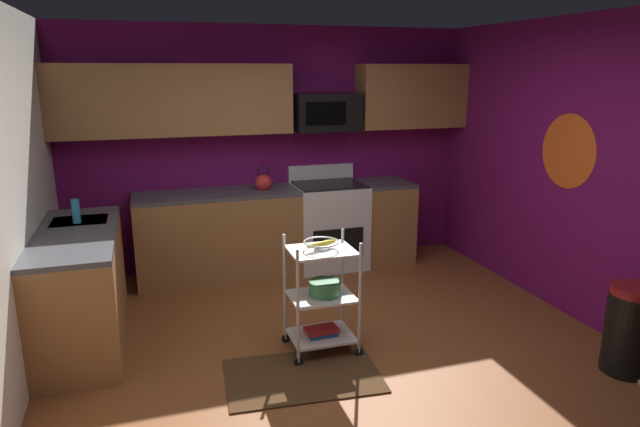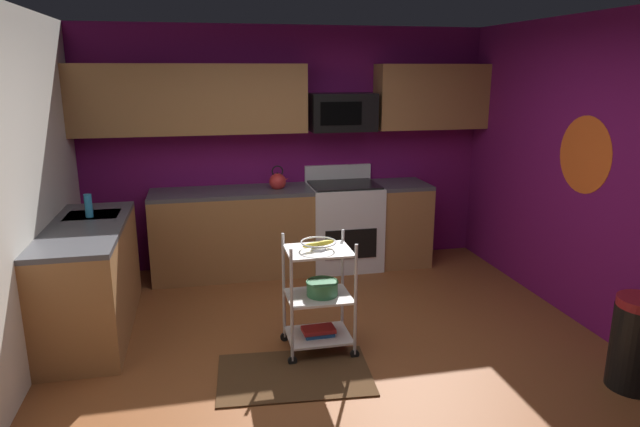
# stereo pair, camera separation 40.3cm
# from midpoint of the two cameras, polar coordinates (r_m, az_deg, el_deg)

# --- Properties ---
(floor) EXTENTS (4.40, 4.80, 0.04)m
(floor) POSITION_cam_midpoint_polar(r_m,az_deg,el_deg) (4.37, 0.00, -15.21)
(floor) COLOR brown
(floor) RESTS_ON ground
(wall_back) EXTENTS (4.52, 0.06, 2.60)m
(wall_back) POSITION_cam_midpoint_polar(r_m,az_deg,el_deg) (6.21, -6.85, 6.58)
(wall_back) COLOR #6B1156
(wall_back) RESTS_ON ground
(wall_right) EXTENTS (0.06, 4.80, 2.60)m
(wall_right) POSITION_cam_midpoint_polar(r_m,az_deg,el_deg) (5.02, 25.08, 3.42)
(wall_right) COLOR #6B1156
(wall_right) RESTS_ON ground
(wall_flower_decal) EXTENTS (0.00, 0.65, 0.65)m
(wall_flower_decal) POSITION_cam_midpoint_polar(r_m,az_deg,el_deg) (5.29, 21.99, 5.88)
(wall_flower_decal) COLOR #E5591E
(counter_run) EXTENTS (3.70, 2.22, 0.92)m
(counter_run) POSITION_cam_midpoint_polar(r_m,az_deg,el_deg) (5.60, -12.01, -3.30)
(counter_run) COLOR #9E6B3D
(counter_run) RESTS_ON ground
(oven_range) EXTENTS (0.76, 0.65, 1.10)m
(oven_range) POSITION_cam_midpoint_polar(r_m,az_deg,el_deg) (6.20, -0.98, -1.10)
(oven_range) COLOR white
(oven_range) RESTS_ON ground
(upper_cabinets) EXTENTS (4.40, 0.33, 0.70)m
(upper_cabinets) POSITION_cam_midpoint_polar(r_m,az_deg,el_deg) (5.95, -7.84, 11.52)
(upper_cabinets) COLOR #9E6B3D
(microwave) EXTENTS (0.70, 0.39, 0.40)m
(microwave) POSITION_cam_midpoint_polar(r_m,az_deg,el_deg) (6.09, -1.32, 10.30)
(microwave) COLOR black
(rolling_cart) EXTENTS (0.55, 0.41, 0.91)m
(rolling_cart) POSITION_cam_midpoint_polar(r_m,az_deg,el_deg) (4.35, -2.55, -8.45)
(rolling_cart) COLOR silver
(rolling_cart) RESTS_ON ground
(fruit_bowl) EXTENTS (0.27, 0.27, 0.07)m
(fruit_bowl) POSITION_cam_midpoint_polar(r_m,az_deg,el_deg) (4.20, -2.61, -3.12)
(fruit_bowl) COLOR silver
(fruit_bowl) RESTS_ON rolling_cart
(mixing_bowl_large) EXTENTS (0.25, 0.25, 0.11)m
(mixing_bowl_large) POSITION_cam_midpoint_polar(r_m,az_deg,el_deg) (4.33, -2.18, -7.60)
(mixing_bowl_large) COLOR #387F4C
(mixing_bowl_large) RESTS_ON rolling_cart
(book_stack) EXTENTS (0.26, 0.17, 0.06)m
(book_stack) POSITION_cam_midpoint_polar(r_m,az_deg,el_deg) (4.47, -2.50, -11.94)
(book_stack) COLOR #1E4C8C
(book_stack) RESTS_ON rolling_cart
(kettle) EXTENTS (0.21, 0.18, 0.26)m
(kettle) POSITION_cam_midpoint_polar(r_m,az_deg,el_deg) (5.92, -7.74, 3.16)
(kettle) COLOR red
(kettle) RESTS_ON counter_run
(dish_soap_bottle) EXTENTS (0.06, 0.06, 0.20)m
(dish_soap_bottle) POSITION_cam_midpoint_polar(r_m,az_deg,el_deg) (5.07, -25.75, 0.19)
(dish_soap_bottle) COLOR #2D8CBF
(dish_soap_bottle) RESTS_ON counter_run
(trash_can) EXTENTS (0.34, 0.42, 0.66)m
(trash_can) POSITION_cam_midpoint_polar(r_m,az_deg,el_deg) (4.58, 26.85, -10.59)
(trash_can) COLOR black
(trash_can) RESTS_ON ground
(floor_rug) EXTENTS (1.15, 0.78, 0.01)m
(floor_rug) POSITION_cam_midpoint_polar(r_m,az_deg,el_deg) (4.20, -4.65, -16.21)
(floor_rug) COLOR #472D19
(floor_rug) RESTS_ON ground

